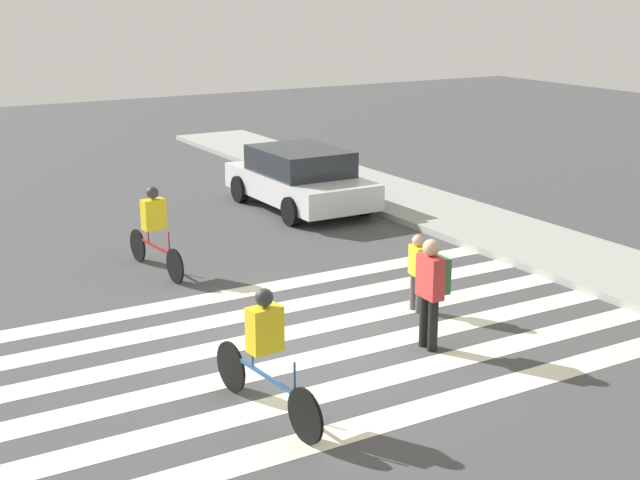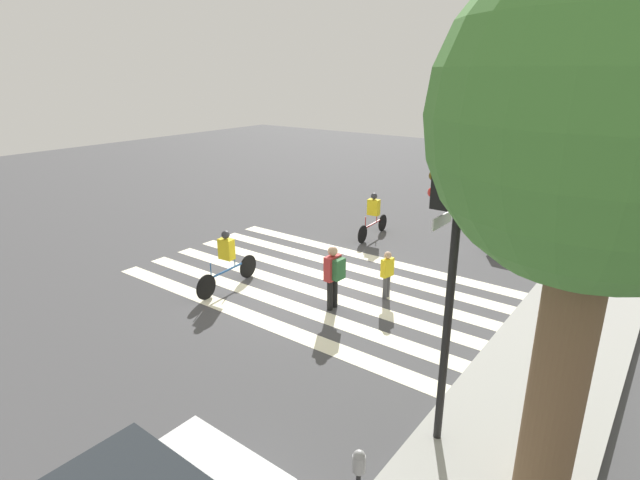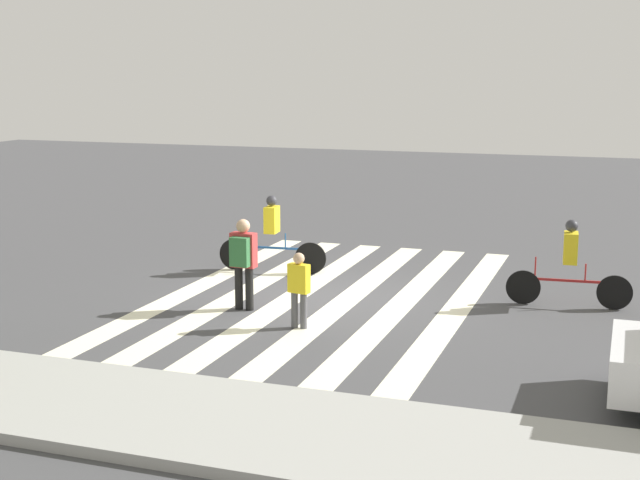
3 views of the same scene
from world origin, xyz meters
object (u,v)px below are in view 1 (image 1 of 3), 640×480
cyclist_near_curb (154,226)px  car_parked_far_curb (300,178)px  cyclist_far_lane (265,348)px  pedestrian_adult_tall_backpack (432,285)px  pedestrian_adult_yellow_jacket (417,268)px

cyclist_near_curb → car_parked_far_curb: bearing=117.5°
cyclist_near_curb → cyclist_far_lane: bearing=-12.8°
pedestrian_adult_tall_backpack → cyclist_near_curb: size_ratio=0.74×
car_parked_far_curb → pedestrian_adult_yellow_jacket: bearing=-14.3°
cyclist_far_lane → cyclist_near_curb: bearing=166.8°
car_parked_far_curb → pedestrian_adult_tall_backpack: bearing=-16.8°
pedestrian_adult_tall_backpack → cyclist_far_lane: 3.06m
cyclist_far_lane → car_parked_far_curb: size_ratio=0.56×
pedestrian_adult_yellow_jacket → cyclist_far_lane: (2.00, -3.71, 0.15)m
cyclist_near_curb → pedestrian_adult_tall_backpack: bearing=16.9°
cyclist_near_curb → car_parked_far_curb: size_ratio=0.53×
pedestrian_adult_yellow_jacket → cyclist_near_curb: bearing=-133.2°
pedestrian_adult_yellow_jacket → cyclist_near_curb: 4.95m
pedestrian_adult_yellow_jacket → cyclist_far_lane: cyclist_far_lane is taller
pedestrian_adult_tall_backpack → cyclist_near_curb: (-5.37, -2.12, -0.09)m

